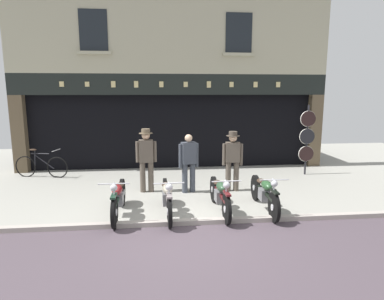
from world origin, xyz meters
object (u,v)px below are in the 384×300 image
(salesman_left, at_px, (146,157))
(salesman_right, at_px, (233,158))
(advert_board_far, at_px, (81,124))
(motorcycle_center, at_px, (220,194))
(tyre_sign_pole, at_px, (307,137))
(advert_board_near, at_px, (113,121))
(motorcycle_left, at_px, (118,197))
(leaning_bicycle, at_px, (41,166))
(shopkeeper_center, at_px, (189,161))
(motorcycle_center_left, at_px, (167,197))
(motorcycle_center_right, at_px, (264,193))

(salesman_left, xyz_separation_m, salesman_right, (2.34, -0.15, -0.05))
(salesman_right, height_order, advert_board_far, advert_board_far)
(motorcycle_center, xyz_separation_m, advert_board_far, (-4.01, 4.69, 1.19))
(motorcycle_center, height_order, tyre_sign_pole, tyre_sign_pole)
(motorcycle_center, xyz_separation_m, tyre_sign_pole, (3.46, 3.14, 0.83))
(salesman_right, bearing_deg, advert_board_near, -34.97)
(salesman_left, bearing_deg, motorcycle_left, 71.09)
(leaning_bicycle, bearing_deg, tyre_sign_pole, 99.19)
(salesman_right, bearing_deg, shopkeeper_center, 6.15)
(salesman_right, relative_size, tyre_sign_pole, 0.72)
(motorcycle_center, distance_m, salesman_left, 2.49)
(motorcycle_center, relative_size, leaning_bicycle, 1.18)
(motorcycle_center_left, distance_m, motorcycle_center_right, 2.24)
(motorcycle_center_left, bearing_deg, leaning_bicycle, -45.77)
(motorcycle_center_right, distance_m, leaning_bicycle, 7.15)
(motorcycle_center_right, relative_size, advert_board_near, 2.24)
(shopkeeper_center, relative_size, advert_board_far, 1.61)
(motorcycle_center_left, height_order, leaning_bicycle, leaning_bicycle)
(motorcycle_left, distance_m, motorcycle_center_left, 1.07)
(motorcycle_center_right, relative_size, advert_board_far, 2.10)
(motorcycle_center_left, xyz_separation_m, advert_board_far, (-2.82, 4.75, 1.19))
(motorcycle_center_right, xyz_separation_m, advert_board_far, (-5.05, 4.68, 1.19))
(tyre_sign_pole, distance_m, advert_board_far, 7.64)
(motorcycle_left, distance_m, motorcycle_center, 2.26)
(advert_board_far, bearing_deg, salesman_right, -33.59)
(motorcycle_center_right, height_order, salesman_left, salesman_left)
(motorcycle_center_right, bearing_deg, motorcycle_center_left, 3.08)
(motorcycle_left, height_order, tyre_sign_pole, tyre_sign_pole)
(salesman_left, distance_m, salesman_right, 2.34)
(motorcycle_left, height_order, advert_board_far, advert_board_far)
(shopkeeper_center, height_order, advert_board_far, advert_board_far)
(motorcycle_center_right, height_order, tyre_sign_pole, tyre_sign_pole)
(salesman_left, height_order, leaning_bicycle, salesman_left)
(tyre_sign_pole, distance_m, leaning_bicycle, 8.64)
(motorcycle_center_left, distance_m, leaning_bicycle, 5.40)
(motorcycle_center, relative_size, shopkeeper_center, 1.30)
(motorcycle_left, bearing_deg, motorcycle_center_right, -179.03)
(shopkeeper_center, distance_m, advert_board_near, 3.98)
(advert_board_near, bearing_deg, salesman_right, -40.91)
(shopkeeper_center, height_order, tyre_sign_pole, tyre_sign_pole)
(advert_board_far, bearing_deg, motorcycle_left, -69.51)
(motorcycle_center_right, xyz_separation_m, tyre_sign_pole, (2.42, 3.13, 0.83))
(tyre_sign_pole, bearing_deg, motorcycle_center, -137.80)
(motorcycle_center_left, xyz_separation_m, shopkeeper_center, (0.63, 1.65, 0.45))
(motorcycle_center_left, bearing_deg, salesman_right, -140.26)
(motorcycle_left, relative_size, motorcycle_center, 0.97)
(motorcycle_left, bearing_deg, salesman_right, -150.49)
(motorcycle_center_left, bearing_deg, salesman_left, -76.67)
(motorcycle_center_right, xyz_separation_m, leaning_bicycle, (-6.15, 3.65, -0.05))
(motorcycle_center, relative_size, tyre_sign_pole, 0.90)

